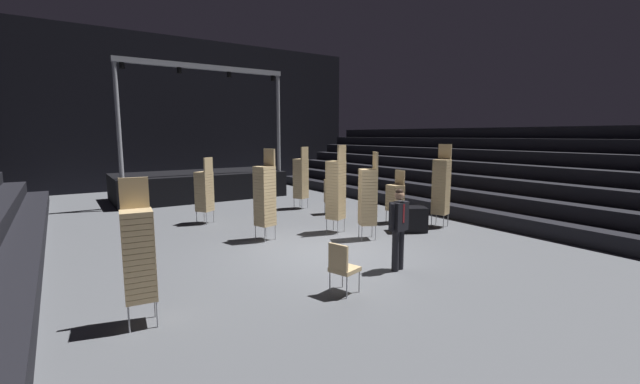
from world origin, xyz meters
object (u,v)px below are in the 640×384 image
at_px(chair_stack_front_left, 368,196).
at_px(chair_stack_rear_right, 336,189).
at_px(chair_stack_front_right, 395,197).
at_px(man_with_tie, 399,224).
at_px(chair_stack_mid_centre, 441,186).
at_px(loose_chair_near_man, 342,265).
at_px(chair_stack_rear_centre, 204,191).
at_px(chair_stack_rear_left, 332,190).
at_px(equipment_road_case, 410,219).
at_px(chair_stack_mid_right, 301,178).
at_px(chair_stack_mid_left, 265,195).
at_px(chair_stack_aisle_left, 139,253).
at_px(stage_riser, 199,183).

xyz_separation_m(chair_stack_front_left, chair_stack_rear_right, (-0.29, 1.10, 0.08)).
relative_size(chair_stack_front_right, chair_stack_rear_right, 0.67).
relative_size(man_with_tie, chair_stack_mid_centre, 0.68).
relative_size(chair_stack_front_left, loose_chair_near_man, 2.53).
bearing_deg(chair_stack_rear_centre, chair_stack_rear_left, -47.56).
height_order(chair_stack_rear_right, chair_stack_rear_centre, chair_stack_rear_right).
relative_size(chair_stack_rear_right, equipment_road_case, 2.84).
bearing_deg(chair_stack_mid_right, man_with_tie, -126.98).
height_order(man_with_tie, equipment_road_case, man_with_tie).
xyz_separation_m(man_with_tie, chair_stack_front_left, (1.13, 2.35, 0.21)).
bearing_deg(chair_stack_mid_left, equipment_road_case, -126.71).
height_order(chair_stack_front_left, chair_stack_mid_left, chair_stack_mid_left).
height_order(chair_stack_front_left, chair_stack_mid_centre, chair_stack_mid_centre).
height_order(chair_stack_mid_left, chair_stack_rear_left, chair_stack_mid_left).
height_order(chair_stack_mid_right, chair_stack_aisle_left, chair_stack_mid_right).
relative_size(chair_stack_mid_centre, chair_stack_aisle_left, 1.15).
xyz_separation_m(equipment_road_case, loose_chair_near_man, (-4.49, -2.71, 0.17)).
distance_m(stage_riser, chair_stack_aisle_left, 12.75).
distance_m(chair_stack_rear_left, equipment_road_case, 3.54).
xyz_separation_m(stage_riser, chair_stack_rear_right, (1.39, -8.81, 0.63)).
height_order(chair_stack_rear_right, loose_chair_near_man, chair_stack_rear_right).
height_order(chair_stack_rear_centre, equipment_road_case, chair_stack_rear_centre).
bearing_deg(chair_stack_front_left, equipment_road_case, -64.94).
relative_size(chair_stack_rear_centre, loose_chair_near_man, 2.26).
distance_m(chair_stack_mid_centre, loose_chair_near_man, 6.36).
relative_size(man_with_tie, loose_chair_near_man, 1.85).
xyz_separation_m(chair_stack_front_right, loose_chair_near_man, (-4.94, -3.84, -0.33)).
distance_m(chair_stack_front_right, equipment_road_case, 1.30).
bearing_deg(chair_stack_mid_centre, chair_stack_front_right, 14.02).
xyz_separation_m(chair_stack_mid_centre, chair_stack_rear_left, (-1.65, 3.54, -0.42)).
xyz_separation_m(chair_stack_front_left, equipment_road_case, (1.61, -0.03, -0.83)).
height_order(stage_riser, chair_stack_aisle_left, stage_riser).
relative_size(chair_stack_rear_right, loose_chair_near_man, 2.71).
relative_size(stage_riser, chair_stack_front_left, 2.99).
distance_m(chair_stack_mid_left, chair_stack_rear_centre, 3.05).
distance_m(chair_stack_mid_right, chair_stack_rear_centre, 3.99).
bearing_deg(chair_stack_mid_right, chair_stack_rear_right, -128.04).
bearing_deg(equipment_road_case, stage_riser, 108.34).
distance_m(chair_stack_mid_right, chair_stack_mid_centre, 5.47).
height_order(chair_stack_front_left, chair_stack_rear_right, chair_stack_rear_right).
bearing_deg(chair_stack_rear_centre, chair_stack_rear_right, -84.45).
bearing_deg(loose_chair_near_man, chair_stack_rear_left, 130.03).
height_order(stage_riser, chair_stack_front_left, stage_riser).
relative_size(chair_stack_mid_left, chair_stack_mid_right, 1.04).
xyz_separation_m(stage_riser, chair_stack_rear_centre, (-1.45, -5.51, 0.42)).
bearing_deg(chair_stack_front_right, chair_stack_aisle_left, 110.51).
bearing_deg(chair_stack_front_left, loose_chair_near_man, 159.95).
distance_m(chair_stack_mid_left, chair_stack_rear_right, 2.13).
distance_m(chair_stack_mid_right, loose_chair_near_man, 8.60).
distance_m(chair_stack_mid_left, chair_stack_aisle_left, 5.09).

